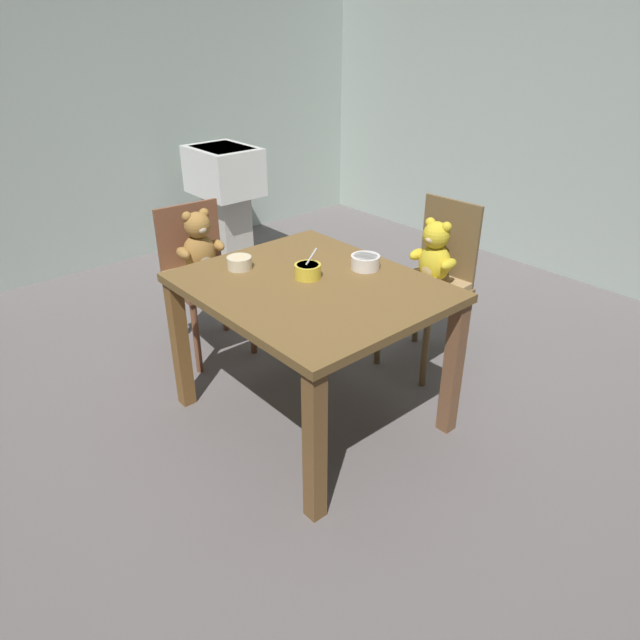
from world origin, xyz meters
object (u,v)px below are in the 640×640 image
Objects in this scene: porridge_bowl_yellow_center at (308,271)px; porridge_bowl_white_far_center at (365,262)px; teddy_chair_near_left at (202,263)px; porridge_bowl_cream_near_left at (239,262)px; sink_basin at (225,187)px; dining_table at (312,305)px; teddy_chair_far_center at (431,272)px.

porridge_bowl_yellow_center reaches higher than porridge_bowl_white_far_center.
porridge_bowl_yellow_center is at bearing 8.29° from teddy_chair_near_left.
porridge_bowl_white_far_center is (0.94, 0.32, 0.21)m from teddy_chair_near_left.
porridge_bowl_cream_near_left is at bearing -7.11° from teddy_chair_near_left.
porridge_bowl_white_far_center is 2.17m from sink_basin.
porridge_bowl_yellow_center is 2.17m from sink_basin.
dining_table is 0.40m from porridge_bowl_cream_near_left.
dining_table is 9.59× the size of porridge_bowl_cream_near_left.
dining_table is 0.91m from teddy_chair_near_left.
teddy_chair_far_center reaches higher than teddy_chair_near_left.
porridge_bowl_white_far_center is at bearing 23.50° from teddy_chair_near_left.
dining_table is 0.33m from porridge_bowl_white_far_center.
teddy_chair_near_left reaches higher than porridge_bowl_white_far_center.
porridge_bowl_cream_near_left is at bearing -30.68° from sink_basin.
porridge_bowl_cream_near_left is at bearing -149.40° from porridge_bowl_yellow_center.
teddy_chair_far_center is at bearing 88.98° from dining_table.
teddy_chair_near_left reaches higher than porridge_bowl_cream_near_left.
porridge_bowl_cream_near_left reaches higher than dining_table.
teddy_chair_near_left is at bearing -176.50° from porridge_bowl_yellow_center.
teddy_chair_near_left is 0.96× the size of sink_basin.
teddy_chair_far_center is 7.89× the size of porridge_bowl_cream_near_left.
porridge_bowl_white_far_center is at bearing 48.88° from porridge_bowl_cream_near_left.
porridge_bowl_cream_near_left is (-0.29, -0.17, -0.00)m from porridge_bowl_yellow_center.
porridge_bowl_cream_near_left is (0.56, -0.12, 0.20)m from teddy_chair_near_left.
porridge_bowl_yellow_center is 0.95× the size of porridge_bowl_white_far_center.
teddy_chair_near_left is 0.61m from porridge_bowl_cream_near_left.
teddy_chair_near_left is at bearing 168.10° from porridge_bowl_cream_near_left.
porridge_bowl_yellow_center is (-0.07, -0.79, 0.21)m from teddy_chair_far_center.
teddy_chair_far_center is 1.04× the size of sink_basin.
teddy_chair_far_center reaches higher than porridge_bowl_cream_near_left.
porridge_bowl_white_far_center is at bearing -15.45° from sink_basin.
dining_table is 0.82m from teddy_chair_far_center.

